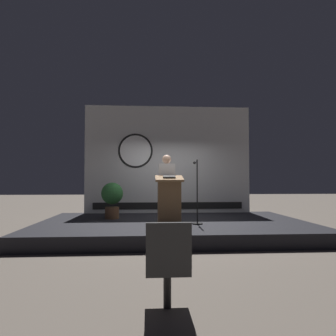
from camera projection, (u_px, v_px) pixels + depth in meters
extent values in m
plane|color=#6B6056|center=(173.00, 233.00, 7.53)|extent=(40.00, 40.00, 0.00)
cube|color=black|center=(173.00, 227.00, 7.53)|extent=(6.40, 4.00, 0.30)
cube|color=silver|center=(168.00, 159.00, 9.45)|extent=(5.03, 0.10, 3.25)
cylinder|color=black|center=(135.00, 151.00, 9.34)|extent=(1.05, 0.02, 1.05)
cylinder|color=white|center=(135.00, 151.00, 9.33)|extent=(0.93, 0.02, 0.93)
cube|color=black|center=(168.00, 206.00, 9.34)|extent=(4.53, 0.02, 0.20)
cube|color=olive|center=(169.00, 202.00, 7.08)|extent=(0.52, 0.40, 1.00)
cube|color=olive|center=(169.00, 179.00, 7.10)|extent=(0.64, 0.50, 0.16)
cube|color=black|center=(169.00, 177.00, 7.08)|extent=(0.28, 0.20, 0.07)
cylinder|color=black|center=(167.00, 204.00, 7.55)|extent=(0.26, 0.26, 0.80)
cube|color=white|center=(167.00, 176.00, 7.58)|extent=(0.40, 0.24, 0.60)
sphere|color=tan|center=(167.00, 159.00, 7.59)|extent=(0.22, 0.22, 0.22)
cylinder|color=black|center=(197.00, 224.00, 6.95)|extent=(0.24, 0.24, 0.02)
cylinder|color=black|center=(197.00, 192.00, 6.98)|extent=(0.03, 0.03, 1.46)
cylinder|color=black|center=(196.00, 162.00, 7.20)|extent=(0.02, 0.39, 0.02)
sphere|color=#262626|center=(194.00, 163.00, 7.40)|extent=(0.07, 0.07, 0.07)
cylinder|color=brown|center=(112.00, 213.00, 7.96)|extent=(0.36, 0.36, 0.30)
sphere|color=#2D6B33|center=(112.00, 193.00, 7.98)|extent=(0.56, 0.56, 0.56)
cylinder|color=black|center=(167.00, 289.00, 3.14)|extent=(0.08, 0.08, 0.37)
cube|color=#333333|center=(167.00, 267.00, 3.15)|extent=(0.44, 0.44, 0.08)
cube|color=#333333|center=(169.00, 246.00, 2.96)|extent=(0.44, 0.06, 0.44)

